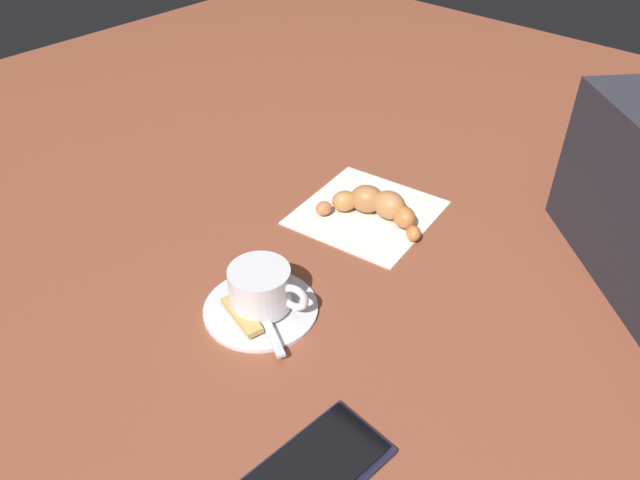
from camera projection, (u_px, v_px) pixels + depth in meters
name	position (u px, v px, depth m)	size (l,w,h in m)	color
ground_plane	(335.00, 257.00, 0.72)	(1.80, 1.80, 0.00)	brown
saucer	(262.00, 308.00, 0.64)	(0.12, 0.12, 0.01)	silver
espresso_cup	(262.00, 288.00, 0.63)	(0.06, 0.08, 0.05)	silver
teaspoon	(257.00, 300.00, 0.64)	(0.07, 0.12, 0.01)	silver
sugar_packet	(242.00, 315.00, 0.62)	(0.06, 0.02, 0.01)	tan
napkin	(367.00, 212.00, 0.79)	(0.17, 0.16, 0.00)	silver
croissant	(376.00, 205.00, 0.77)	(0.08, 0.14, 0.04)	#CB7139
cell_phone	(308.00, 474.00, 0.49)	(0.14, 0.08, 0.01)	#1D1D32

